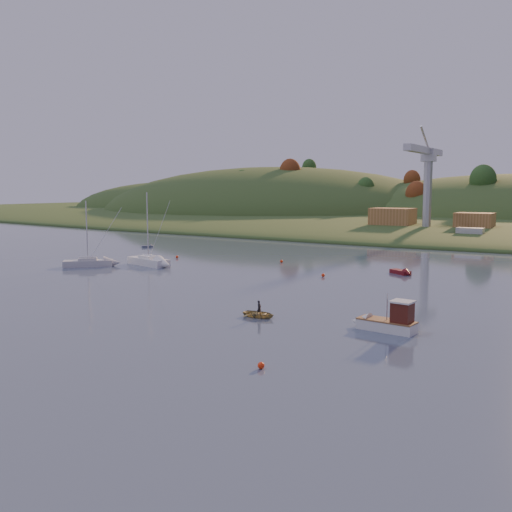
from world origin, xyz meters
The scene contains 22 objects.
far_shore centered at (0.00, 230.00, 0.00)m, with size 620.00×220.00×1.50m, color #2F4D1F.
shore_slope centered at (0.00, 165.00, 0.00)m, with size 640.00×150.00×7.00m, color #2F4D1F.
hill_left_far centered at (-160.00, 215.00, 0.00)m, with size 120.00×100.00×32.00m, color #2F4D1F.
hill_left centered at (-90.00, 200.00, 0.00)m, with size 170.00×140.00×44.00m, color #2F4D1F.
hillside_trees centered at (0.00, 185.00, 0.00)m, with size 280.00×50.00×32.00m, color #1A491C, non-canonical shape.
wharf centered at (5.00, 122.00, 1.20)m, with size 42.00×16.00×2.40m, color slate.
shed_west centered at (-8.00, 123.00, 4.80)m, with size 11.00×8.00×4.80m, color #9E6734.
shed_east centered at (13.00, 124.00, 4.40)m, with size 9.00×7.00×4.00m, color #9E6734.
dock_crane centered at (2.00, 118.39, 17.17)m, with size 3.20×28.00×20.30m.
fishing_boat centered at (25.86, 21.11, 0.86)m, with size 6.25×2.46×3.89m.
sailboat_near centered at (-28.93, 35.54, 0.70)m, with size 7.14×6.97×10.65m.
sailboat_far centered at (-21.79, 42.02, 0.77)m, with size 9.01×4.43×12.00m.
canoe centered at (13.75, 19.54, 0.35)m, with size 2.41×3.37×0.70m, color #998B54.
paddler centered at (13.75, 19.54, 0.72)m, with size 0.52×0.34×1.44m, color black.
red_tender centered at (17.12, 54.54, 0.29)m, with size 4.13×3.40×1.38m.
grey_dinghy centered at (-41.27, 63.37, 0.20)m, with size 2.35×2.72×0.99m.
work_vessel centered at (15.00, 109.68, 1.26)m, with size 13.83×5.01×3.55m.
buoy_0 centered at (22.40, 5.91, 0.25)m, with size 0.50×0.50×0.50m, color #F5310C.
buoy_1 centered at (8.01, 46.21, 0.25)m, with size 0.50×0.50×0.50m, color #F5310C.
buoy_2 centered at (-22.68, 42.70, 0.25)m, with size 0.50×0.50×0.50m, color #F5310C.
buoy_3 centered at (-23.89, 51.82, 0.25)m, with size 0.50×0.50×0.50m, color #F5310C.
buoy_4 centered at (-4.72, 56.49, 0.25)m, with size 0.50×0.50×0.50m, color #F5310C.
Camera 1 is at (42.95, -27.41, 12.80)m, focal length 40.00 mm.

